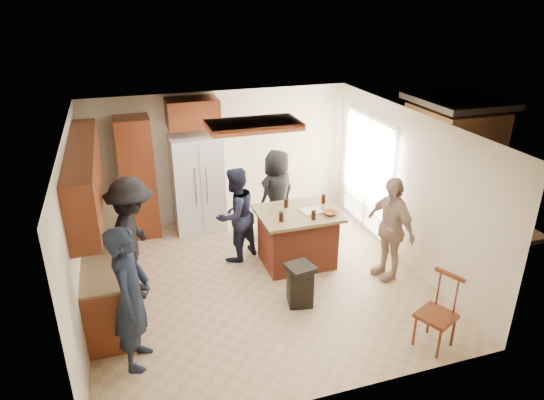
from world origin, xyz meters
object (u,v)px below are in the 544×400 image
object	(u,v)px
person_behind_left	(235,215)
trash_bin	(300,284)
person_behind_right	(277,194)
kitchen_island	(297,237)
person_front_left	(131,298)
person_side_right	(390,228)
refrigerator	(198,183)
spindle_chair	(437,315)
person_counter	(134,239)

from	to	relation	value
person_behind_left	trash_bin	size ratio (longest dim) A/B	2.55
person_behind_right	kitchen_island	size ratio (longest dim) A/B	1.27
person_front_left	trash_bin	bearing A→B (deg)	-61.40
person_side_right	refrigerator	xyz separation A→B (m)	(-2.51, 2.59, 0.07)
person_behind_left	trash_bin	distance (m)	1.71
person_behind_left	spindle_chair	size ratio (longest dim) A/B	1.61
person_behind_left	refrigerator	world-z (taller)	refrigerator
person_counter	trash_bin	distance (m)	2.47
person_behind_left	person_counter	distance (m)	1.74
spindle_chair	person_counter	bearing A→B (deg)	146.39
person_front_left	spindle_chair	distance (m)	3.73
person_side_right	person_counter	bearing A→B (deg)	-111.09
refrigerator	kitchen_island	distance (m)	2.26
trash_bin	kitchen_island	bearing A→B (deg)	71.54
person_counter	person_front_left	bearing A→B (deg)	-174.04
person_behind_left	person_behind_right	distance (m)	1.11
person_front_left	person_side_right	size ratio (longest dim) A/B	1.10
person_front_left	refrigerator	bearing A→B (deg)	-5.80
person_behind_right	spindle_chair	bearing A→B (deg)	77.25
person_front_left	person_side_right	distance (m)	3.95
person_side_right	refrigerator	bearing A→B (deg)	-146.87
person_front_left	person_counter	distance (m)	1.48
refrigerator	person_behind_left	bearing A→B (deg)	-73.92
person_front_left	trash_bin	size ratio (longest dim) A/B	2.91
person_behind_right	refrigerator	xyz separation A→B (m)	(-1.31, 0.72, 0.09)
kitchen_island	spindle_chair	xyz separation A→B (m)	(0.95, -2.44, -0.02)
person_behind_right	refrigerator	world-z (taller)	refrigerator
person_behind_left	person_front_left	bearing A→B (deg)	19.41
trash_bin	spindle_chair	world-z (taller)	spindle_chair
person_behind_left	person_behind_right	xyz separation A→B (m)	(0.92, 0.62, 0.01)
person_counter	spindle_chair	bearing A→B (deg)	-113.50
person_side_right	kitchen_island	bearing A→B (deg)	-134.03
person_behind_left	spindle_chair	xyz separation A→B (m)	(1.86, -2.91, -0.35)
refrigerator	trash_bin	world-z (taller)	refrigerator
person_behind_right	person_side_right	size ratio (longest dim) A/B	0.97
trash_bin	spindle_chair	distance (m)	1.89
person_counter	trash_bin	bearing A→B (deg)	-103.66
person_front_left	trash_bin	xyz separation A→B (m)	(2.29, 0.51, -0.60)
person_behind_left	refrigerator	distance (m)	1.39
trash_bin	person_side_right	bearing A→B (deg)	10.43
person_behind_left	trash_bin	bearing A→B (deg)	79.30
person_side_right	spindle_chair	xyz separation A→B (m)	(-0.26, -1.65, -0.38)
person_behind_right	kitchen_island	distance (m)	1.14
spindle_chair	kitchen_island	bearing A→B (deg)	111.27
person_front_left	kitchen_island	distance (m)	3.13
person_front_left	trash_bin	distance (m)	2.43
person_front_left	person_side_right	world-z (taller)	person_front_left
spindle_chair	refrigerator	bearing A→B (deg)	117.89
refrigerator	spindle_chair	distance (m)	4.82
kitchen_island	trash_bin	xyz separation A→B (m)	(-0.36, -1.08, -0.16)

